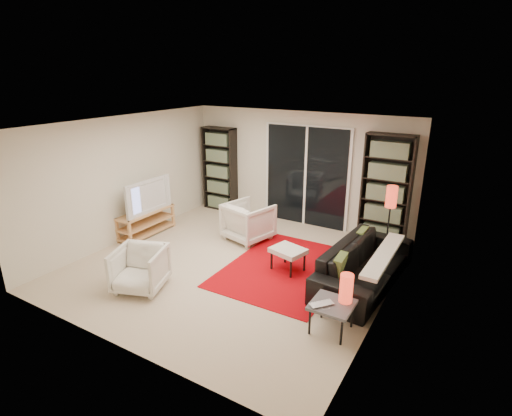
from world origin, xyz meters
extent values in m
plane|color=beige|center=(0.00, 0.00, 0.00)|extent=(5.00, 5.00, 0.00)
cube|color=beige|center=(0.00, 2.50, 1.20)|extent=(5.00, 0.02, 2.40)
cube|color=beige|center=(0.00, -2.50, 1.20)|extent=(5.00, 0.02, 2.40)
cube|color=beige|center=(-2.50, 0.00, 1.20)|extent=(0.02, 5.00, 2.40)
cube|color=beige|center=(2.50, 0.00, 1.20)|extent=(0.02, 5.00, 2.40)
cube|color=white|center=(0.00, 0.00, 2.40)|extent=(5.00, 5.00, 0.02)
cube|color=white|center=(0.20, 2.47, 1.05)|extent=(1.92, 0.06, 2.16)
cube|color=black|center=(0.20, 2.44, 1.05)|extent=(1.80, 0.02, 2.10)
cube|color=white|center=(0.20, 2.42, 1.05)|extent=(0.05, 0.02, 2.10)
cube|color=black|center=(-1.95, 2.34, 0.97)|extent=(0.80, 0.30, 1.95)
cube|color=olive|center=(-1.95, 2.32, 0.97)|extent=(0.70, 0.22, 1.85)
cube|color=black|center=(1.90, 2.34, 1.05)|extent=(0.90, 0.30, 2.10)
cube|color=olive|center=(1.90, 2.32, 1.05)|extent=(0.80, 0.22, 2.00)
cube|color=#E8AD72|center=(-2.31, 0.24, 0.48)|extent=(0.41, 1.28, 0.04)
cube|color=#E8AD72|center=(-2.31, 0.24, 0.25)|extent=(0.41, 1.28, 0.03)
cube|color=#E8AD72|center=(-2.31, 0.24, 0.06)|extent=(0.41, 1.28, 0.04)
cube|color=#E8AD72|center=(-2.49, -0.36, 0.25)|extent=(0.05, 0.05, 0.50)
cube|color=#E8AD72|center=(-2.49, 0.84, 0.25)|extent=(0.05, 0.05, 0.50)
cube|color=#E8AD72|center=(-2.14, -0.36, 0.25)|extent=(0.05, 0.05, 0.50)
cube|color=#E8AD72|center=(-2.14, 0.84, 0.25)|extent=(0.05, 0.05, 0.50)
imported|color=black|center=(-2.29, 0.24, 0.83)|extent=(0.16, 1.15, 0.66)
cube|color=#AD030A|center=(0.82, 0.34, 0.01)|extent=(1.87, 2.51, 0.01)
imported|color=black|center=(2.09, 0.52, 0.33)|extent=(1.05, 2.31, 0.66)
imported|color=silver|center=(-0.39, 1.08, 0.38)|extent=(0.98, 1.00, 0.75)
imported|color=silver|center=(-0.81, -1.37, 0.33)|extent=(0.92, 0.94, 0.67)
cube|color=silver|center=(0.87, 0.30, 0.36)|extent=(0.62, 0.55, 0.08)
cylinder|color=black|center=(0.62, 0.19, 0.16)|extent=(0.04, 0.04, 0.32)
cylinder|color=black|center=(0.71, 0.52, 0.16)|extent=(0.04, 0.04, 0.32)
cylinder|color=black|center=(1.03, 0.08, 0.16)|extent=(0.04, 0.04, 0.32)
cylinder|color=black|center=(1.12, 0.42, 0.16)|extent=(0.04, 0.04, 0.32)
cube|color=#4E4E53|center=(2.07, -0.89, 0.38)|extent=(0.52, 0.52, 0.04)
cylinder|color=black|center=(1.87, -1.10, 0.19)|extent=(0.03, 0.03, 0.38)
cylinder|color=black|center=(1.87, -0.68, 0.19)|extent=(0.03, 0.03, 0.38)
cylinder|color=black|center=(2.28, -1.10, 0.19)|extent=(0.03, 0.03, 0.38)
cylinder|color=black|center=(2.28, -0.68, 0.19)|extent=(0.03, 0.03, 0.38)
imported|color=silver|center=(2.00, -1.02, 0.41)|extent=(0.34, 0.36, 0.02)
cylinder|color=red|center=(2.20, -0.76, 0.59)|extent=(0.17, 0.17, 0.38)
cylinder|color=black|center=(2.17, 1.51, 0.01)|extent=(0.21, 0.21, 0.03)
cylinder|color=black|center=(2.17, 1.51, 0.51)|extent=(0.03, 0.03, 1.03)
cylinder|color=red|center=(2.17, 1.51, 1.18)|extent=(0.18, 0.18, 0.37)
camera|label=1|loc=(3.47, -5.13, 3.19)|focal=28.00mm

